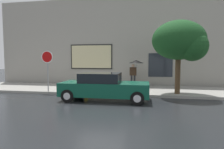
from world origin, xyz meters
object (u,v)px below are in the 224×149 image
street_tree (181,42)px  stop_sign (47,63)px  parked_car (104,87)px  pedestrian_with_umbrella (135,65)px  fire_hydrant (86,85)px

street_tree → stop_sign: size_ratio=1.66×
parked_car → pedestrian_with_umbrella: size_ratio=2.34×
parked_car → stop_sign: size_ratio=1.80×
parked_car → pedestrian_with_umbrella: 4.46m
street_tree → stop_sign: bearing=-178.3°
fire_hydrant → street_tree: (5.65, -0.24, 2.62)m
fire_hydrant → pedestrian_with_umbrella: 3.89m
pedestrian_with_umbrella → street_tree: street_tree is taller
pedestrian_with_umbrella → fire_hydrant: bearing=-143.7°
pedestrian_with_umbrella → parked_car: bearing=-108.8°
parked_car → fire_hydrant: 2.50m
fire_hydrant → pedestrian_with_umbrella: bearing=36.3°
parked_car → street_tree: bearing=22.5°
parked_car → pedestrian_with_umbrella: (1.40, 4.12, 1.01)m
fire_hydrant → street_tree: bearing=-2.5°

